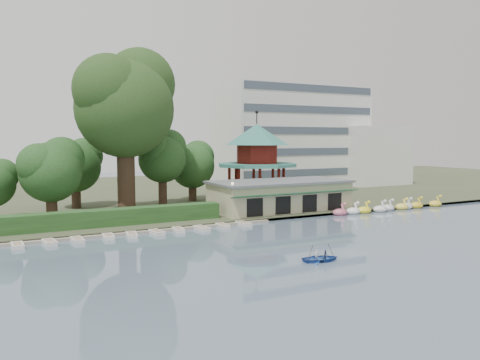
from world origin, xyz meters
TOP-DOWN VIEW (x-y plane):
  - ground_plane at (0.00, 0.00)m, footprint 220.00×220.00m
  - shore at (0.00, 52.00)m, footprint 220.00×70.00m
  - embankment at (0.00, 17.30)m, footprint 220.00×0.60m
  - dock at (-12.00, 17.20)m, footprint 34.00×1.60m
  - boathouse at (10.00, 21.97)m, footprint 18.60×9.39m
  - pavilion at (12.00, 32.00)m, footprint 12.40×12.40m
  - office_building at (32.67, 49.00)m, footprint 38.00×18.00m
  - hedge at (-15.00, 20.50)m, footprint 30.00×2.00m
  - lamp_post at (1.50, 19.00)m, footprint 0.36×0.36m
  - big_tree at (-8.83, 28.20)m, footprint 13.43×12.52m
  - small_trees at (-11.78, 31.80)m, footprint 39.74×16.98m
  - swan_boats at (24.18, 16.62)m, footprint 19.71×2.13m
  - moored_rowboats at (-12.79, 15.76)m, footprint 29.55×2.78m
  - rowboat_with_passengers at (-0.25, -0.81)m, footprint 4.71×3.69m

SIDE VIEW (x-z plane):
  - ground_plane at x=0.00m, z-range 0.00..0.00m
  - dock at x=-12.00m, z-range 0.00..0.24m
  - embankment at x=0.00m, z-range 0.00..0.30m
  - moored_rowboats at x=-12.79m, z-range 0.00..0.36m
  - shore at x=0.00m, z-range 0.00..0.40m
  - swan_boats at x=24.18m, z-range -0.56..1.35m
  - rowboat_with_passengers at x=-0.25m, z-range -0.56..1.45m
  - hedge at x=-15.00m, z-range 0.40..2.20m
  - boathouse at x=10.00m, z-range 0.42..4.32m
  - lamp_post at x=1.50m, z-range 1.20..5.48m
  - small_trees at x=-11.78m, z-range 1.03..11.84m
  - pavilion at x=12.00m, z-range 0.73..14.23m
  - office_building at x=32.67m, z-range -0.27..19.73m
  - big_tree at x=-8.83m, z-range 4.07..25.20m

